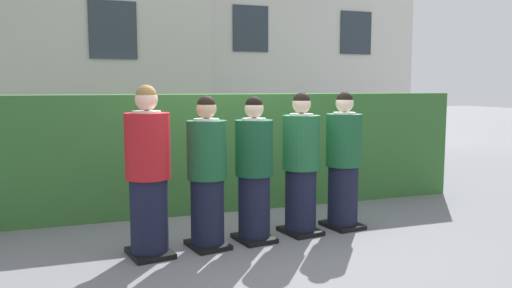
{
  "coord_description": "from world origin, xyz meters",
  "views": [
    {
      "loc": [
        -1.82,
        -5.05,
        1.66
      ],
      "look_at": [
        0.0,
        0.0,
        1.05
      ],
      "focal_mm": 35.83,
      "sensor_mm": 36.0,
      "label": 1
    }
  ],
  "objects_px": {
    "student_front_row_1": "(207,176)",
    "student_front_row_3": "(301,167)",
    "student_in_red_blazer": "(148,176)",
    "student_front_row_2": "(254,173)",
    "student_front_row_4": "(343,164)"
  },
  "relations": [
    {
      "from": "student_front_row_1",
      "to": "student_front_row_3",
      "type": "distance_m",
      "value": 1.12
    },
    {
      "from": "student_in_red_blazer",
      "to": "student_front_row_2",
      "type": "xyz_separation_m",
      "value": [
        1.13,
        0.11,
        -0.06
      ]
    },
    {
      "from": "student_front_row_2",
      "to": "student_front_row_1",
      "type": "bearing_deg",
      "value": -174.05
    },
    {
      "from": "student_in_red_blazer",
      "to": "student_front_row_4",
      "type": "bearing_deg",
      "value": 6.33
    },
    {
      "from": "student_front_row_2",
      "to": "student_front_row_4",
      "type": "height_order",
      "value": "student_front_row_4"
    },
    {
      "from": "student_front_row_2",
      "to": "student_front_row_4",
      "type": "xyz_separation_m",
      "value": [
        1.16,
        0.14,
        0.02
      ]
    },
    {
      "from": "student_in_red_blazer",
      "to": "student_front_row_4",
      "type": "distance_m",
      "value": 2.3
    },
    {
      "from": "student_in_red_blazer",
      "to": "student_front_row_4",
      "type": "xyz_separation_m",
      "value": [
        2.29,
        0.25,
        -0.04
      ]
    },
    {
      "from": "student_front_row_2",
      "to": "student_front_row_3",
      "type": "bearing_deg",
      "value": 8.24
    },
    {
      "from": "student_front_row_3",
      "to": "student_front_row_1",
      "type": "bearing_deg",
      "value": -172.84
    },
    {
      "from": "student_front_row_4",
      "to": "student_front_row_2",
      "type": "bearing_deg",
      "value": -173.09
    },
    {
      "from": "student_in_red_blazer",
      "to": "student_front_row_1",
      "type": "relative_size",
      "value": 1.07
    },
    {
      "from": "student_front_row_3",
      "to": "student_front_row_4",
      "type": "height_order",
      "value": "student_front_row_4"
    },
    {
      "from": "student_front_row_3",
      "to": "student_front_row_4",
      "type": "distance_m",
      "value": 0.57
    },
    {
      "from": "student_in_red_blazer",
      "to": "student_front_row_1",
      "type": "xyz_separation_m",
      "value": [
        0.6,
        0.06,
        -0.05
      ]
    }
  ]
}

